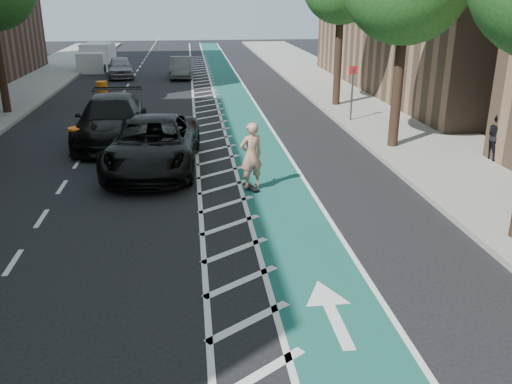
{
  "coord_description": "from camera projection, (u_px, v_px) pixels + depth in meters",
  "views": [
    {
      "loc": [
        0.66,
        -10.75,
        5.3
      ],
      "look_at": [
        2.05,
        0.7,
        1.1
      ],
      "focal_mm": 38.0,
      "sensor_mm": 36.0,
      "label": 1
    }
  ],
  "objects": [
    {
      "name": "barrel_c",
      "position": [
        102.0,
        91.0,
        28.82
      ],
      "size": [
        0.74,
        0.74,
        1.01
      ],
      "color": "orange",
      "rests_on": "ground"
    },
    {
      "name": "sign_post",
      "position": [
        352.0,
        92.0,
        23.36
      ],
      "size": [
        0.35,
        0.08,
        2.47
      ],
      "color": "#4C4C4C",
      "rests_on": "ground"
    },
    {
      "name": "ground",
      "position": [
        167.0,
        254.0,
        11.77
      ],
      "size": [
        120.0,
        120.0,
        0.0
      ],
      "primitive_type": "plane",
      "color": "black",
      "rests_on": "ground"
    },
    {
      "name": "suv_far",
      "position": [
        111.0,
        120.0,
        20.52
      ],
      "size": [
        2.46,
        5.93,
        1.71
      ],
      "primitive_type": "imported",
      "rotation": [
        0.0,
        0.0,
        0.01
      ],
      "color": "black",
      "rests_on": "ground"
    },
    {
      "name": "car_silver",
      "position": [
        120.0,
        67.0,
        36.79
      ],
      "size": [
        2.18,
        4.3,
        1.4
      ],
      "primitive_type": "imported",
      "rotation": [
        0.0,
        0.0,
        0.13
      ],
      "color": "gray",
      "rests_on": "ground"
    },
    {
      "name": "suv_near",
      "position": [
        153.0,
        144.0,
        17.32
      ],
      "size": [
        3.1,
        6.06,
        1.64
      ],
      "primitive_type": "imported",
      "rotation": [
        0.0,
        0.0,
        -0.07
      ],
      "color": "black",
      "rests_on": "ground"
    },
    {
      "name": "car_grey",
      "position": [
        181.0,
        67.0,
        36.74
      ],
      "size": [
        1.56,
        4.22,
        1.38
      ],
      "primitive_type": "imported",
      "rotation": [
        0.0,
        0.0,
        -0.02
      ],
      "color": "#5A5B5F",
      "rests_on": "ground"
    },
    {
      "name": "skateboarder",
      "position": [
        251.0,
        155.0,
        15.31
      ],
      "size": [
        0.8,
        0.66,
        1.89
      ],
      "primitive_type": "imported",
      "rotation": [
        0.0,
        0.0,
        3.49
      ],
      "color": "tan",
      "rests_on": "skateboard"
    },
    {
      "name": "box_truck",
      "position": [
        97.0,
        58.0,
        40.51
      ],
      "size": [
        2.3,
        4.69,
        1.9
      ],
      "rotation": [
        0.0,
        0.0,
        -0.06
      ],
      "color": "silver",
      "rests_on": "ground"
    },
    {
      "name": "barrel_a",
      "position": [
        78.0,
        142.0,
        18.9
      ],
      "size": [
        0.73,
        0.73,
        0.99
      ],
      "color": "#FF630D",
      "rests_on": "ground"
    },
    {
      "name": "bike_lane",
      "position": [
        252.0,
        137.0,
        21.44
      ],
      "size": [
        2.0,
        90.0,
        0.01
      ],
      "primitive_type": "cube",
      "color": "#18554E",
      "rests_on": "ground"
    },
    {
      "name": "buffer_strip",
      "position": [
        214.0,
        138.0,
        21.27
      ],
      "size": [
        1.4,
        90.0,
        0.01
      ],
      "primitive_type": "cube",
      "color": "silver",
      "rests_on": "ground"
    },
    {
      "name": "curb_right",
      "position": [
        351.0,
        133.0,
        21.87
      ],
      "size": [
        0.12,
        90.0,
        0.16
      ],
      "primitive_type": "cube",
      "color": "gray",
      "rests_on": "ground"
    },
    {
      "name": "sidewalk_right",
      "position": [
        409.0,
        131.0,
        22.15
      ],
      "size": [
        5.0,
        90.0,
        0.15
      ],
      "primitive_type": "cube",
      "color": "gray",
      "rests_on": "ground"
    },
    {
      "name": "skateboard",
      "position": [
        251.0,
        187.0,
        15.64
      ],
      "size": [
        0.43,
        0.73,
        0.09
      ],
      "rotation": [
        0.0,
        0.0,
        0.35
      ],
      "color": "black",
      "rests_on": "ground"
    },
    {
      "name": "barrel_b",
      "position": [
        111.0,
        134.0,
        20.22
      ],
      "size": [
        0.66,
        0.66,
        0.89
      ],
      "color": "orange",
      "rests_on": "ground"
    },
    {
      "name": "pedestrian",
      "position": [
        497.0,
        137.0,
        17.81
      ],
      "size": [
        0.59,
        0.76,
        1.54
      ],
      "primitive_type": "imported",
      "rotation": [
        0.0,
        0.0,
        1.56
      ],
      "color": "black",
      "rests_on": "sidewalk_right"
    }
  ]
}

